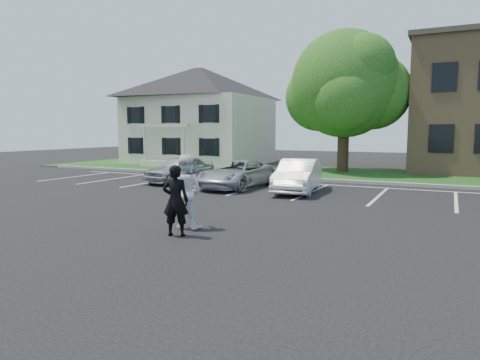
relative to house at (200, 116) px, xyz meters
The scene contains 11 objects.
ground_plane 24.14m from the house, 56.94° to the right, with size 90.00×90.00×0.00m, color black.
curb 15.71m from the house, 31.52° to the right, with size 40.00×0.30×0.15m, color #969691.
grass_strip 14.11m from the house, 17.00° to the right, with size 44.00×8.00×0.08m, color #14450D.
stall_lines 18.53m from the house, 37.43° to the right, with size 34.00×5.36×0.01m.
house is the anchor object (origin of this frame).
tree 12.68m from the house, 12.04° to the right, with size 7.80×7.20×8.80m.
man_black_suit 24.47m from the house, 59.85° to the right, with size 0.66×0.43×1.81m, color black.
man_white_shirt 23.59m from the house, 59.39° to the right, with size 0.97×0.76×2.00m, color white.
car_silver_west 13.44m from the house, 62.91° to the right, with size 1.62×4.03×1.37m, color #BCBCC1.
car_silver_minivan 15.73m from the house, 52.05° to the right, with size 2.13×4.62×1.29m, color #B0B3B9.
car_white_sedan 17.72m from the house, 44.42° to the right, with size 1.49×4.28×1.41m, color white.
Camera 1 is at (5.33, -9.79, 2.64)m, focal length 32.00 mm.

